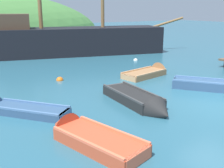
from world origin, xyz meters
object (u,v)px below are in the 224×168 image
object	(u,v)px
rowboat_outer_right	(151,73)
rowboat_portside	(140,102)
sailing_ship	(69,44)
rowboat_center	(86,138)
buoy_orange	(60,80)
buoy_white	(136,60)
rowboat_outer_left	(16,110)
rowboat_far	(218,87)

from	to	relation	value
rowboat_outer_right	rowboat_portside	world-z (taller)	rowboat_portside
sailing_ship	rowboat_center	distance (m)	15.44
sailing_ship	buoy_orange	xyz separation A→B (m)	(-3.72, -7.55, -0.84)
buoy_orange	buoy_white	bearing A→B (deg)	20.48
rowboat_outer_left	buoy_white	bearing A→B (deg)	-99.07
sailing_ship	rowboat_far	distance (m)	13.21
sailing_ship	buoy_orange	distance (m)	8.46
rowboat_far	buoy_white	xyz separation A→B (m)	(1.17, 8.04, -0.15)
rowboat_portside	buoy_white	world-z (taller)	rowboat_portside
rowboat_portside	rowboat_outer_left	bearing A→B (deg)	-110.87
rowboat_far	rowboat_outer_right	xyz separation A→B (m)	(-0.74, 3.97, -0.06)
sailing_ship	buoy_orange	world-z (taller)	sailing_ship
rowboat_outer_left	buoy_white	size ratio (longest dim) A/B	10.68
rowboat_outer_left	rowboat_center	bearing A→B (deg)	158.92
rowboat_center	rowboat_portside	xyz separation A→B (m)	(3.08, 1.58, 0.02)
rowboat_far	rowboat_outer_left	world-z (taller)	rowboat_far
rowboat_center	buoy_orange	distance (m)	7.08
rowboat_portside	rowboat_far	bearing A→B (deg)	88.36
rowboat_outer_left	sailing_ship	bearing A→B (deg)	-72.07
buoy_white	sailing_ship	bearing A→B (deg)	121.29
rowboat_outer_right	rowboat_center	bearing A→B (deg)	-153.44
buoy_orange	rowboat_portside	bearing A→B (deg)	-76.39
rowboat_outer_left	buoy_orange	xyz separation A→B (m)	(3.00, 3.50, -0.08)
rowboat_portside	rowboat_outer_left	size ratio (longest dim) A/B	1.13
rowboat_outer_right	rowboat_portside	bearing A→B (deg)	-145.82
rowboat_far	buoy_white	distance (m)	8.13
sailing_ship	rowboat_outer_right	size ratio (longest dim) A/B	5.19
rowboat_outer_right	buoy_orange	bearing A→B (deg)	150.42
buoy_white	rowboat_outer_left	bearing A→B (deg)	-148.34
sailing_ship	rowboat_portside	bearing A→B (deg)	-86.26
rowboat_far	rowboat_portside	size ratio (longest dim) A/B	0.95
rowboat_portside	buoy_orange	bearing A→B (deg)	-164.79
sailing_ship	rowboat_center	size ratio (longest dim) A/B	5.07
buoy_orange	rowboat_center	bearing A→B (deg)	-104.80
rowboat_far	rowboat_center	distance (m)	7.52
rowboat_center	rowboat_outer_left	distance (m)	3.56
rowboat_center	buoy_orange	size ratio (longest dim) A/B	9.31
rowboat_outer_right	buoy_white	distance (m)	4.50
rowboat_outer_left	buoy_orange	size ratio (longest dim) A/B	8.86
rowboat_center	buoy_white	world-z (taller)	rowboat_center
rowboat_outer_right	rowboat_outer_left	distance (m)	8.10
buoy_orange	buoy_white	xyz separation A→B (m)	(6.77, 2.53, 0.00)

